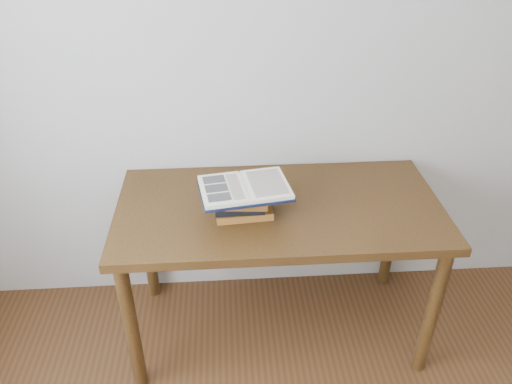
{
  "coord_description": "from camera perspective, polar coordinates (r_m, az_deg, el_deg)",
  "views": [
    {
      "loc": [
        -0.3,
        -0.42,
        1.99
      ],
      "look_at": [
        -0.19,
        1.22,
        0.94
      ],
      "focal_mm": 35.0,
      "sensor_mm": 36.0,
      "label": 1
    }
  ],
  "objects": [
    {
      "name": "room_shell",
      "position": [
        0.61,
        18.51,
        -6.44
      ],
      "size": [
        3.54,
        3.54,
        2.62
      ],
      "color": "beige",
      "rests_on": "ground"
    },
    {
      "name": "desk",
      "position": [
        2.25,
        2.61,
        -3.53
      ],
      "size": [
        1.43,
        0.71,
        0.77
      ],
      "color": "#432F10",
      "rests_on": "ground"
    },
    {
      "name": "book_stack",
      "position": [
        2.11,
        -1.75,
        -0.94
      ],
      "size": [
        0.26,
        0.19,
        0.12
      ],
      "color": "#A35E25",
      "rests_on": "desk"
    },
    {
      "name": "open_book",
      "position": [
        2.05,
        -1.3,
        0.46
      ],
      "size": [
        0.4,
        0.31,
        0.03
      ],
      "rotation": [
        0.0,
        0.0,
        0.15
      ],
      "color": "black",
      "rests_on": "book_stack"
    }
  ]
}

